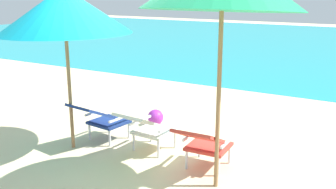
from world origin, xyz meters
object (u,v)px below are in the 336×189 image
(lounge_chair_center, at_px, (147,127))
(beach_umbrella_left, at_px, (64,11))
(beach_ball, at_px, (156,117))
(lounge_chair_left, at_px, (100,117))
(lounge_chair_right, at_px, (204,142))

(lounge_chair_center, xyz_separation_m, beach_umbrella_left, (-1.07, -0.38, 1.60))
(lounge_chair_center, height_order, beach_umbrella_left, beach_umbrella_left)
(lounge_chair_center, distance_m, beach_ball, 1.25)
(lounge_chair_center, relative_size, beach_umbrella_left, 0.39)
(lounge_chair_left, xyz_separation_m, beach_umbrella_left, (-0.23, -0.37, 1.60))
(beach_umbrella_left, xyz_separation_m, beach_ball, (0.53, 1.47, -1.86))
(lounge_chair_center, distance_m, beach_umbrella_left, 1.96)
(lounge_chair_right, bearing_deg, beach_umbrella_left, -172.84)
(beach_umbrella_left, bearing_deg, lounge_chair_right, 7.16)
(lounge_chair_left, bearing_deg, lounge_chair_right, -3.68)
(lounge_chair_center, height_order, lounge_chair_right, same)
(lounge_chair_center, xyz_separation_m, lounge_chair_right, (0.94, -0.12, 0.00))
(lounge_chair_right, xyz_separation_m, beach_umbrella_left, (-2.01, -0.25, 1.60))
(beach_umbrella_left, bearing_deg, lounge_chair_center, 19.32)
(lounge_chair_left, bearing_deg, lounge_chair_center, 0.59)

